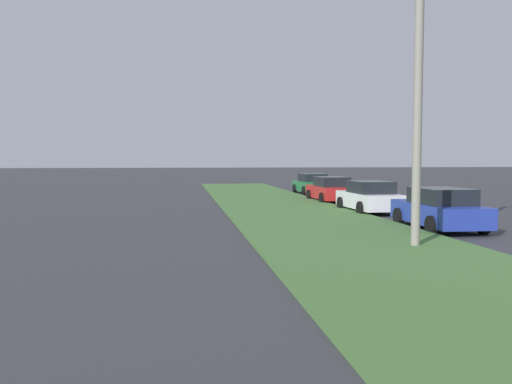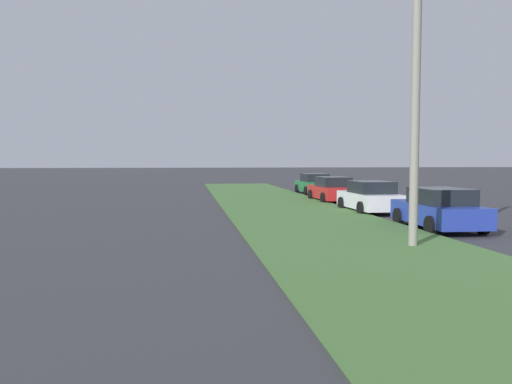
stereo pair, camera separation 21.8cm
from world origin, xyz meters
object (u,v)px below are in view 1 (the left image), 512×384
at_px(parked_car_blue, 439,209).
at_px(parked_car_white, 369,197).
at_px(parked_car_red, 331,190).
at_px(parked_car_green, 312,184).
at_px(streetlight, 429,88).

distance_m(parked_car_blue, parked_car_white, 5.95).
xyz_separation_m(parked_car_white, parked_car_red, (6.06, 0.06, 0.00)).
bearing_deg(parked_car_blue, parked_car_red, 2.94).
bearing_deg(parked_car_green, parked_car_white, 176.41).
distance_m(parked_car_white, parked_car_red, 6.06).
height_order(parked_car_red, parked_car_green, same).
relative_size(parked_car_blue, parked_car_green, 1.00).
xyz_separation_m(parked_car_white, parked_car_green, (12.84, -0.56, 0.00)).
relative_size(parked_car_red, streetlight, 0.58).
bearing_deg(parked_car_blue, streetlight, 148.94).
distance_m(parked_car_blue, parked_car_green, 18.78).
height_order(parked_car_green, streetlight, streetlight).
xyz_separation_m(parked_car_blue, parked_car_green, (18.78, -0.23, 0.00)).
bearing_deg(parked_car_red, parked_car_white, 179.45).
relative_size(parked_car_white, streetlight, 0.58).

